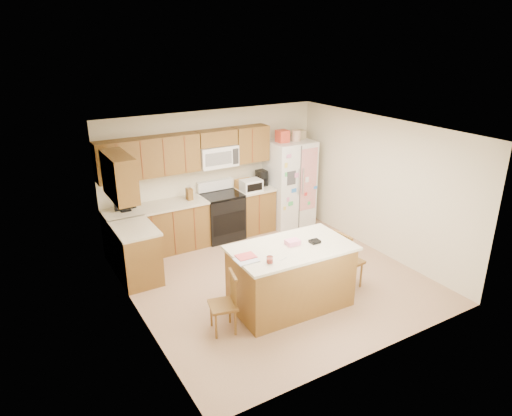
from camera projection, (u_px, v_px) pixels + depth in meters
ground at (274, 278)px, 7.63m from camera, size 4.50×4.50×0.00m
room_shell at (275, 198)px, 7.12m from camera, size 4.60×4.60×2.52m
cabinetry at (176, 206)px, 8.28m from camera, size 3.36×1.56×2.15m
stove at (222, 215)px, 9.02m from camera, size 0.76×0.65×1.13m
refrigerator at (289, 182)px, 9.56m from camera, size 0.90×0.79×2.04m
island at (291, 276)px, 6.73m from camera, size 1.83×1.09×1.06m
windsor_chair_left at (224, 305)px, 6.16m from camera, size 0.43×0.44×0.86m
windsor_chair_back at (270, 259)px, 7.37m from camera, size 0.42×0.40×0.91m
windsor_chair_right at (347, 261)px, 7.25m from camera, size 0.44×0.45×0.96m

